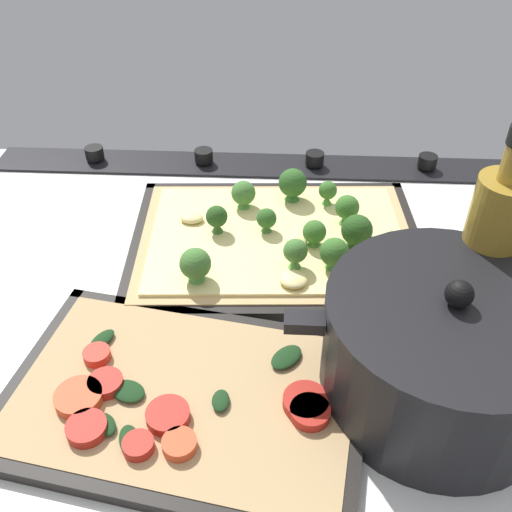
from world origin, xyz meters
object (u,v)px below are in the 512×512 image
broccoli_pizza (281,235)px  cooking_pot (442,350)px  baking_tray_front (276,245)px  veggie_pizza_back (182,397)px  baking_tray_back (185,399)px  oil_bottle (487,254)px

broccoli_pizza → cooking_pot: bearing=124.3°
broccoli_pizza → cooking_pot: size_ratio=1.23×
baking_tray_front → veggie_pizza_back: size_ratio=1.11×
baking_tray_back → veggie_pizza_back: 0.86cm
baking_tray_front → oil_bottle: (-20.63, 12.48, 9.33)cm
baking_tray_front → broccoli_pizza: broccoli_pizza is taller
oil_bottle → baking_tray_front: bearing=-31.2°
cooking_pot → oil_bottle: (-5.34, -9.21, 3.94)cm
broccoli_pizza → veggie_pizza_back: broccoli_pizza is taller
broccoli_pizza → baking_tray_back: 25.55cm
broccoli_pizza → veggie_pizza_back: size_ratio=1.04×
baking_tray_front → veggie_pizza_back: bearing=71.5°
baking_tray_back → cooking_pot: bearing=-174.1°
broccoli_pizza → baking_tray_back: broccoli_pizza is taller
baking_tray_front → baking_tray_back: same height
cooking_pot → oil_bottle: size_ratio=1.24×
broccoli_pizza → cooking_pot: (-14.72, 21.60, 3.82)cm
baking_tray_back → cooking_pot: size_ratio=1.28×
cooking_pot → baking_tray_front: bearing=-54.8°
baking_tray_back → broccoli_pizza: bearing=-109.6°
baking_tray_back → veggie_pizza_back: size_ratio=1.08×
cooking_pot → broccoli_pizza: bearing=-55.7°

